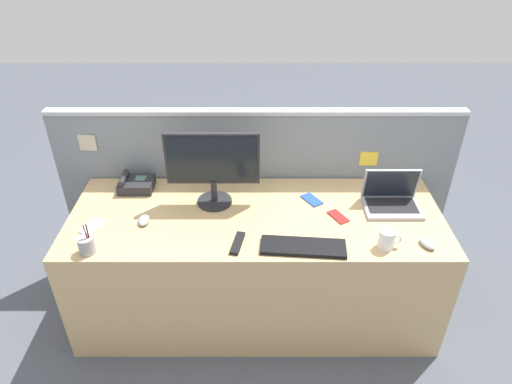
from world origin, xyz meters
TOP-DOWN VIEW (x-y plane):
  - ground_plane at (0.00, 0.00)m, footprint 10.00×10.00m
  - desk at (0.00, 0.00)m, footprint 2.08×0.78m
  - cubicle_divider at (-0.00, 0.43)m, footprint 2.48×0.08m
  - desktop_monitor at (-0.24, 0.13)m, footprint 0.52×0.20m
  - laptop at (0.77, 0.09)m, footprint 0.31×0.23m
  - desk_phone at (-0.73, 0.27)m, footprint 0.20×0.17m
  - keyboard_main at (0.24, -0.29)m, footprint 0.44×0.17m
  - computer_mouse_right_hand at (0.87, -0.27)m, footprint 0.09×0.12m
  - computer_mouse_left_hand at (-0.61, -0.07)m, footprint 0.06×0.10m
  - pen_cup at (-0.84, -0.31)m, footprint 0.08×0.08m
  - cell_phone_blue_case at (0.33, 0.14)m, footprint 0.13×0.15m
  - cell_phone_red_case at (0.45, -0.02)m, footprint 0.12×0.14m
  - cell_phone_white_slab at (-0.88, -0.11)m, footprint 0.12×0.16m
  - tv_remote at (-0.09, -0.26)m, footprint 0.08×0.18m
  - coffee_mug at (0.66, -0.28)m, footprint 0.12×0.08m

SIDE VIEW (x-z plane):
  - ground_plane at x=0.00m, z-range 0.00..0.00m
  - desk at x=0.00m, z-range 0.00..0.72m
  - cubicle_divider at x=0.00m, z-range 0.00..1.17m
  - cell_phone_blue_case at x=0.33m, z-range 0.72..0.73m
  - cell_phone_red_case at x=0.45m, z-range 0.72..0.73m
  - cell_phone_white_slab at x=-0.88m, z-range 0.72..0.73m
  - tv_remote at x=-0.09m, z-range 0.72..0.74m
  - keyboard_main at x=0.24m, z-range 0.72..0.75m
  - computer_mouse_right_hand at x=0.87m, z-range 0.72..0.76m
  - computer_mouse_left_hand at x=-0.61m, z-range 0.72..0.76m
  - desk_phone at x=-0.73m, z-range 0.71..0.81m
  - pen_cup at x=-0.84m, z-range 0.69..0.85m
  - coffee_mug at x=0.66m, z-range 0.72..0.83m
  - laptop at x=0.77m, z-range 0.67..0.89m
  - desktop_monitor at x=-0.24m, z-range 0.76..1.20m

